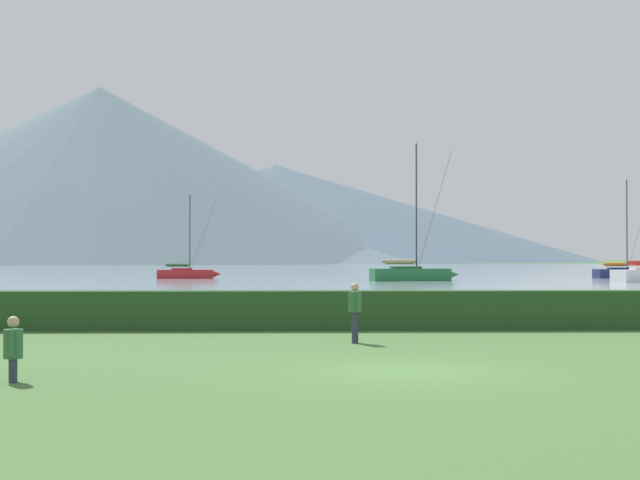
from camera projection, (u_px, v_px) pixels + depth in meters
The scene contains 11 objects.
ground_plane at pixel (407, 371), 19.18m from camera, with size 1000.00×1000.00×0.00m, color #477038.
harbor_water at pixel (310, 270), 156.12m from camera, with size 320.00×246.00×0.00m, color #8499A8.
hedge_line at pixel (367, 310), 30.19m from camera, with size 80.00×1.20×1.26m, color #284C23.
sailboat_slip_1 at pixel (624, 272), 101.03m from camera, with size 7.16×2.72×10.75m.
sailboat_slip_3 at pixel (186, 273), 98.96m from camera, with size 6.93×2.69×8.93m.
sailboat_slip_4 at pixel (411, 273), 89.45m from camera, with size 8.84×3.60×13.27m.
person_seated_viewer at pixel (13, 346), 17.54m from camera, with size 0.36×0.56×1.25m.
person_standing_walker at pixel (355, 308), 25.43m from camera, with size 0.36×0.55×1.65m.
distant_hill_central_peak at pixel (175, 217), 394.48m from camera, with size 283.49×283.49×38.23m, color slate.
distant_hill_east_ridge at pixel (99, 174), 359.36m from camera, with size 254.08×254.08×68.03m, color slate.
distant_hill_far_shoulder at pixel (276, 213), 418.25m from camera, with size 282.36×282.36×43.38m, color #4C6070.
Camera 1 is at (-2.30, -19.18, 2.38)m, focal length 52.21 mm.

